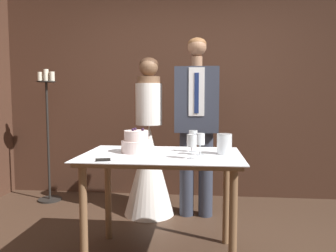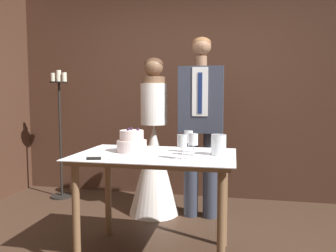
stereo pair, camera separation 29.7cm
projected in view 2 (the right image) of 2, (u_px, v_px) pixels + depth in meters
name	position (u px, v px, depth m)	size (l,w,h in m)	color
wall_back	(197.00, 85.00, 4.14)	(4.92, 0.12, 2.83)	#472B1E
cake_table	(156.00, 168.00, 2.53)	(1.22, 0.79, 0.82)	brown
tiered_cake	(132.00, 142.00, 2.60)	(0.24, 0.24, 0.20)	beige
cake_knife	(107.00, 159.00, 2.28)	(0.45, 0.14, 0.02)	silver
wine_glass_near	(182.00, 142.00, 2.29)	(0.07, 0.07, 0.17)	silver
wine_glass_middle	(193.00, 140.00, 2.44)	(0.07, 0.07, 0.16)	silver
wine_glass_far	(189.00, 137.00, 2.58)	(0.07, 0.07, 0.17)	silver
hurricane_candle	(219.00, 145.00, 2.46)	(0.11, 0.11, 0.16)	silver
bride	(154.00, 158.00, 3.52)	(0.54, 0.54, 1.68)	white
groom	(201.00, 119.00, 3.38)	(0.45, 0.25, 1.87)	#333847
candle_stand	(60.00, 135.00, 4.09)	(0.28, 0.28, 1.59)	black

